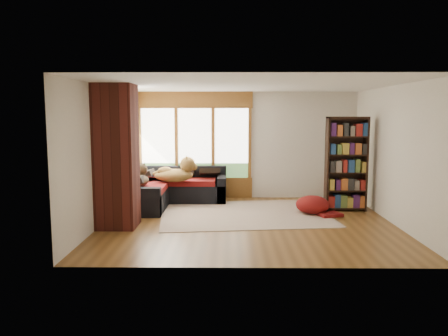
% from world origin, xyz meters
% --- Properties ---
extents(floor, '(5.50, 5.50, 0.00)m').
position_xyz_m(floor, '(0.00, 0.00, 0.00)').
color(floor, brown).
rests_on(floor, ground).
extents(ceiling, '(5.50, 5.50, 0.00)m').
position_xyz_m(ceiling, '(0.00, 0.00, 2.60)').
color(ceiling, white).
extents(wall_back, '(5.50, 0.04, 2.60)m').
position_xyz_m(wall_back, '(0.00, 2.50, 1.30)').
color(wall_back, silver).
rests_on(wall_back, ground).
extents(wall_front, '(5.50, 0.04, 2.60)m').
position_xyz_m(wall_front, '(0.00, -2.50, 1.30)').
color(wall_front, silver).
rests_on(wall_front, ground).
extents(wall_left, '(0.04, 5.00, 2.60)m').
position_xyz_m(wall_left, '(-2.75, 0.00, 1.30)').
color(wall_left, silver).
rests_on(wall_left, ground).
extents(wall_right, '(0.04, 5.00, 2.60)m').
position_xyz_m(wall_right, '(2.75, 0.00, 1.30)').
color(wall_right, silver).
rests_on(wall_right, ground).
extents(windows_back, '(2.82, 0.10, 1.90)m').
position_xyz_m(windows_back, '(-1.20, 2.47, 1.35)').
color(windows_back, brown).
rests_on(windows_back, wall_back).
extents(windows_left, '(0.10, 2.62, 1.90)m').
position_xyz_m(windows_left, '(-2.72, 1.20, 1.35)').
color(windows_left, brown).
rests_on(windows_left, wall_left).
extents(roller_blind, '(0.03, 0.72, 0.90)m').
position_xyz_m(roller_blind, '(-2.69, 2.03, 1.75)').
color(roller_blind, '#778B50').
rests_on(roller_blind, wall_left).
extents(brick_chimney, '(0.70, 0.70, 2.60)m').
position_xyz_m(brick_chimney, '(-2.40, -0.35, 1.30)').
color(brick_chimney, '#471914').
rests_on(brick_chimney, ground).
extents(sectional_sofa, '(2.20, 2.20, 0.80)m').
position_xyz_m(sectional_sofa, '(-1.95, 1.70, 0.30)').
color(sectional_sofa, black).
rests_on(sectional_sofa, ground).
extents(area_rug, '(3.67, 2.97, 0.01)m').
position_xyz_m(area_rug, '(-0.04, 0.68, 0.01)').
color(area_rug, beige).
rests_on(area_rug, ground).
extents(bookshelf, '(0.86, 0.29, 2.01)m').
position_xyz_m(bookshelf, '(2.14, 1.06, 1.01)').
color(bookshelf, black).
rests_on(bookshelf, ground).
extents(pouf, '(0.72, 0.72, 0.38)m').
position_xyz_m(pouf, '(1.38, 0.75, 0.20)').
color(pouf, maroon).
rests_on(pouf, area_rug).
extents(dog_tan, '(0.96, 0.65, 0.50)m').
position_xyz_m(dog_tan, '(-1.53, 1.54, 0.79)').
color(dog_tan, brown).
rests_on(dog_tan, sectional_sofa).
extents(dog_brindle, '(0.52, 0.79, 0.41)m').
position_xyz_m(dog_brindle, '(-2.29, 0.96, 0.74)').
color(dog_brindle, black).
rests_on(dog_brindle, sectional_sofa).
extents(throw_pillows, '(1.98, 1.68, 0.45)m').
position_xyz_m(throw_pillows, '(-1.86, 1.75, 0.79)').
color(throw_pillows, black).
rests_on(throw_pillows, sectional_sofa).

